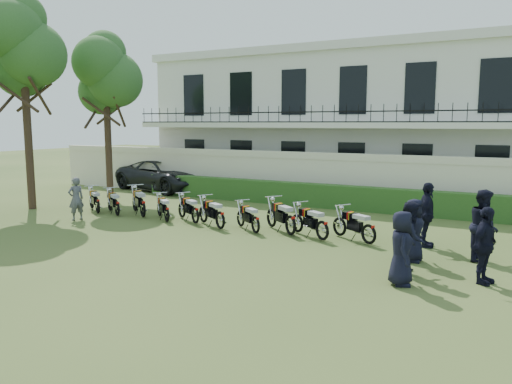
{
  "coord_description": "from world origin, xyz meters",
  "views": [
    {
      "loc": [
        8.79,
        -12.74,
        3.61
      ],
      "look_at": [
        0.96,
        1.61,
        1.34
      ],
      "focal_mm": 35.0,
      "sensor_mm": 36.0,
      "label": 1
    }
  ],
  "objects_px": {
    "motorcycle_1": "(117,205)",
    "officer_2": "(485,246)",
    "motorcycle_8": "(322,226)",
    "motorcycle_0": "(98,202)",
    "officer_0": "(401,248)",
    "tree_west_near": "(106,74)",
    "motorcycle_4": "(195,211)",
    "motorcycle_3": "(167,211)",
    "officer_3": "(414,230)",
    "inspector": "(76,199)",
    "suv": "(164,175)",
    "tree_west_mid": "(23,47)",
    "motorcycle_7": "(291,220)",
    "officer_5": "(427,215)",
    "motorcycle_2": "(143,205)",
    "motorcycle_5": "(220,216)",
    "motorcycle_9": "(369,229)",
    "motorcycle_6": "(256,221)",
    "officer_4": "(484,225)",
    "officer_1": "(411,238)"
  },
  "relations": [
    {
      "from": "motorcycle_1",
      "to": "inspector",
      "type": "xyz_separation_m",
      "value": [
        -0.79,
        -1.28,
        0.35
      ]
    },
    {
      "from": "motorcycle_8",
      "to": "motorcycle_0",
      "type": "bearing_deg",
      "value": 120.22
    },
    {
      "from": "motorcycle_8",
      "to": "officer_0",
      "type": "height_order",
      "value": "officer_0"
    },
    {
      "from": "motorcycle_4",
      "to": "motorcycle_6",
      "type": "distance_m",
      "value": 2.7
    },
    {
      "from": "motorcycle_9",
      "to": "officer_2",
      "type": "distance_m",
      "value": 4.03
    },
    {
      "from": "tree_west_mid",
      "to": "motorcycle_8",
      "type": "relative_size",
      "value": 5.16
    },
    {
      "from": "motorcycle_2",
      "to": "motorcycle_9",
      "type": "bearing_deg",
      "value": -54.37
    },
    {
      "from": "motorcycle_0",
      "to": "motorcycle_8",
      "type": "xyz_separation_m",
      "value": [
        9.59,
        -0.09,
        0.03
      ]
    },
    {
      "from": "officer_0",
      "to": "inspector",
      "type": "bearing_deg",
      "value": 63.62
    },
    {
      "from": "officer_2",
      "to": "tree_west_mid",
      "type": "bearing_deg",
      "value": 103.01
    },
    {
      "from": "motorcycle_5",
      "to": "officer_5",
      "type": "height_order",
      "value": "officer_5"
    },
    {
      "from": "motorcycle_1",
      "to": "officer_2",
      "type": "distance_m",
      "value": 13.34
    },
    {
      "from": "officer_0",
      "to": "officer_5",
      "type": "xyz_separation_m",
      "value": [
        -0.13,
        3.85,
        0.11
      ]
    },
    {
      "from": "tree_west_near",
      "to": "officer_0",
      "type": "xyz_separation_m",
      "value": [
        15.42,
        -6.69,
        -5.05
      ]
    },
    {
      "from": "officer_3",
      "to": "motorcycle_6",
      "type": "bearing_deg",
      "value": 81.0
    },
    {
      "from": "motorcycle_5",
      "to": "officer_2",
      "type": "height_order",
      "value": "officer_2"
    },
    {
      "from": "motorcycle_3",
      "to": "inspector",
      "type": "xyz_separation_m",
      "value": [
        -3.24,
        -1.26,
        0.36
      ]
    },
    {
      "from": "officer_4",
      "to": "officer_5",
      "type": "relative_size",
      "value": 1.0
    },
    {
      "from": "tree_west_mid",
      "to": "officer_5",
      "type": "xyz_separation_m",
      "value": [
        15.79,
        1.16,
        -5.72
      ]
    },
    {
      "from": "officer_0",
      "to": "officer_3",
      "type": "height_order",
      "value": "officer_0"
    },
    {
      "from": "tree_west_mid",
      "to": "tree_west_near",
      "type": "xyz_separation_m",
      "value": [
        0.5,
        4.0,
        -0.78
      ]
    },
    {
      "from": "motorcycle_1",
      "to": "motorcycle_9",
      "type": "distance_m",
      "value": 9.88
    },
    {
      "from": "motorcycle_8",
      "to": "inspector",
      "type": "height_order",
      "value": "inspector"
    },
    {
      "from": "suv",
      "to": "motorcycle_4",
      "type": "bearing_deg",
      "value": -121.66
    },
    {
      "from": "officer_3",
      "to": "motorcycle_5",
      "type": "bearing_deg",
      "value": 82.84
    },
    {
      "from": "motorcycle_2",
      "to": "suv",
      "type": "relative_size",
      "value": 0.29
    },
    {
      "from": "inspector",
      "to": "suv",
      "type": "bearing_deg",
      "value": -144.78
    },
    {
      "from": "motorcycle_0",
      "to": "officer_3",
      "type": "xyz_separation_m",
      "value": [
        12.49,
        -1.06,
        0.37
      ]
    },
    {
      "from": "tree_west_near",
      "to": "motorcycle_4",
      "type": "bearing_deg",
      "value": -24.29
    },
    {
      "from": "motorcycle_4",
      "to": "inspector",
      "type": "bearing_deg",
      "value": 140.13
    },
    {
      "from": "motorcycle_8",
      "to": "suv",
      "type": "bearing_deg",
      "value": 90.27
    },
    {
      "from": "motorcycle_3",
      "to": "officer_2",
      "type": "relative_size",
      "value": 0.81
    },
    {
      "from": "tree_west_near",
      "to": "officer_1",
      "type": "height_order",
      "value": "tree_west_near"
    },
    {
      "from": "motorcycle_7",
      "to": "inspector",
      "type": "xyz_separation_m",
      "value": [
        -8.13,
        -1.42,
        0.29
      ]
    },
    {
      "from": "motorcycle_2",
      "to": "motorcycle_5",
      "type": "distance_m",
      "value": 3.76
    },
    {
      "from": "motorcycle_1",
      "to": "officer_4",
      "type": "distance_m",
      "value": 12.99
    },
    {
      "from": "tree_west_near",
      "to": "inspector",
      "type": "distance_m",
      "value": 7.68
    },
    {
      "from": "motorcycle_9",
      "to": "officer_5",
      "type": "distance_m",
      "value": 1.7
    },
    {
      "from": "motorcycle_3",
      "to": "officer_3",
      "type": "bearing_deg",
      "value": -58.13
    },
    {
      "from": "motorcycle_3",
      "to": "motorcycle_5",
      "type": "relative_size",
      "value": 0.84
    },
    {
      "from": "tree_west_near",
      "to": "inspector",
      "type": "xyz_separation_m",
      "value": [
        3.09,
        -4.86,
        -5.08
      ]
    },
    {
      "from": "tree_west_mid",
      "to": "motorcycle_7",
      "type": "height_order",
      "value": "tree_west_mid"
    },
    {
      "from": "motorcycle_1",
      "to": "suv",
      "type": "height_order",
      "value": "suv"
    },
    {
      "from": "tree_west_near",
      "to": "motorcycle_2",
      "type": "height_order",
      "value": "tree_west_near"
    },
    {
      "from": "motorcycle_5",
      "to": "motorcycle_1",
      "type": "bearing_deg",
      "value": 117.93
    },
    {
      "from": "motorcycle_8",
      "to": "officer_2",
      "type": "height_order",
      "value": "officer_2"
    },
    {
      "from": "motorcycle_9",
      "to": "officer_4",
      "type": "distance_m",
      "value": 3.15
    },
    {
      "from": "motorcycle_8",
      "to": "officer_5",
      "type": "xyz_separation_m",
      "value": [
        2.92,
        0.77,
        0.47
      ]
    },
    {
      "from": "officer_1",
      "to": "motorcycle_2",
      "type": "bearing_deg",
      "value": 71.88
    },
    {
      "from": "officer_2",
      "to": "officer_4",
      "type": "relative_size",
      "value": 0.93
    }
  ]
}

